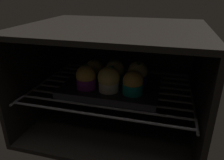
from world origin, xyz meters
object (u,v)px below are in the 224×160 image
object	(u,v)px
muffin_row0_col2	(133,83)
muffin_row1_col2	(138,73)
baking_tray	(112,87)
muffin_row0_col0	(86,78)
muffin_row1_col1	(114,72)
muffin_row1_col0	(94,70)
muffin_row0_col1	(109,80)

from	to	relation	value
muffin_row0_col2	muffin_row1_col2	size ratio (longest dim) A/B	0.94
baking_tray	muffin_row0_col0	bearing A→B (deg)	-153.68
muffin_row1_col1	muffin_row0_col2	bearing A→B (deg)	-43.93
muffin_row0_col0	muffin_row1_col0	world-z (taller)	muffin_row0_col0
muffin_row0_col2	muffin_row1_col2	xyz separation A→B (cm)	(0.13, 8.22, 0.34)
baking_tray	muffin_row0_col2	xyz separation A→B (cm)	(8.03, -4.06, 4.02)
muffin_row0_col1	muffin_row0_col0	bearing A→B (deg)	179.29
muffin_row0_col0	muffin_row0_col1	xyz separation A→B (cm)	(8.20, -0.10, 0.18)
muffin_row0_col0	muffin_row1_col2	size ratio (longest dim) A/B	1.01
muffin_row0_col1	muffin_row1_col1	world-z (taller)	muffin_row0_col1
muffin_row0_col1	muffin_row1_col0	size ratio (longest dim) A/B	1.15
muffin_row0_col1	muffin_row1_col1	size ratio (longest dim) A/B	1.03
baking_tray	muffin_row1_col1	size ratio (longest dim) A/B	3.92
muffin_row1_col2	muffin_row1_col1	bearing A→B (deg)	-177.78
muffin_row0_col0	muffin_row1_col1	xyz separation A→B (cm)	(7.79, 7.78, 0.04)
muffin_row1_col0	muffin_row1_col2	bearing A→B (deg)	0.11
muffin_row0_col2	muffin_row1_col0	bearing A→B (deg)	152.86
muffin_row0_col2	muffin_row0_col0	bearing A→B (deg)	179.57
baking_tray	muffin_row0_col1	bearing A→B (deg)	-86.62
muffin_row1_col0	muffin_row1_col1	size ratio (longest dim) A/B	0.90
muffin_row0_col2	muffin_row1_col1	xyz separation A→B (cm)	(-8.20, 7.90, 0.23)
baking_tray	muffin_row1_col0	world-z (taller)	muffin_row1_col0
baking_tray	muffin_row1_col2	size ratio (longest dim) A/B	3.96
muffin_row1_col0	muffin_row1_col1	world-z (taller)	muffin_row1_col1
muffin_row1_col2	baking_tray	bearing A→B (deg)	-152.96
muffin_row1_col1	muffin_row1_col2	size ratio (longest dim) A/B	1.01
muffin_row0_col2	muffin_row1_col0	size ratio (longest dim) A/B	1.03
baking_tray	muffin_row0_col2	size ratio (longest dim) A/B	4.21
baking_tray	muffin_row1_col1	bearing A→B (deg)	92.55
muffin_row0_col0	muffin_row0_col2	bearing A→B (deg)	-0.43
muffin_row0_col1	muffin_row1_col1	distance (cm)	7.89
muffin_row0_col0	muffin_row0_col2	xyz separation A→B (cm)	(15.99, -0.12, -0.19)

